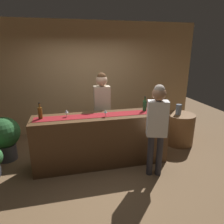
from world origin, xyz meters
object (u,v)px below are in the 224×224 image
at_px(round_side_table, 179,129).
at_px(wine_glass_mid_counter, 105,111).
at_px(wine_bottle_amber, 40,113).
at_px(vase_on_side_table, 179,109).
at_px(potted_plant_tall, 4,136).
at_px(wine_glass_near_customer, 66,111).
at_px(customer_sipping, 157,122).
at_px(bartender, 102,103).
at_px(wine_bottle_green, 145,106).

bearing_deg(round_side_table, wine_glass_mid_counter, -163.81).
bearing_deg(round_side_table, wine_bottle_amber, -172.48).
distance_m(vase_on_side_table, potted_plant_tall, 3.82).
height_order(wine_glass_near_customer, customer_sipping, customer_sipping).
height_order(wine_bottle_amber, wine_glass_near_customer, wine_bottle_amber).
bearing_deg(customer_sipping, round_side_table, 60.13).
bearing_deg(wine_glass_mid_counter, customer_sipping, -32.66).
bearing_deg(wine_glass_mid_counter, wine_glass_near_customer, 167.52).
height_order(wine_bottle_amber, round_side_table, wine_bottle_amber).
xyz_separation_m(wine_glass_mid_counter, round_side_table, (1.92, 0.56, -0.74)).
relative_size(vase_on_side_table, potted_plant_tall, 0.26).
bearing_deg(bartender, round_side_table, 177.38).
height_order(customer_sipping, round_side_table, customer_sipping).
distance_m(customer_sipping, round_side_table, 1.68).
bearing_deg(round_side_table, bartender, 175.97).
distance_m(bartender, round_side_table, 1.99).
distance_m(customer_sipping, vase_on_side_table, 1.51).
distance_m(wine_glass_mid_counter, potted_plant_tall, 2.15).
xyz_separation_m(wine_bottle_green, potted_plant_tall, (-2.79, 0.50, -0.59)).
xyz_separation_m(wine_glass_near_customer, vase_on_side_table, (2.54, 0.41, -0.25)).
height_order(wine_bottle_green, wine_glass_mid_counter, wine_bottle_green).
bearing_deg(potted_plant_tall, customer_sipping, -23.35).
distance_m(wine_glass_near_customer, bartender, 0.93).
bearing_deg(vase_on_side_table, potted_plant_tall, 178.29).
bearing_deg(wine_glass_mid_counter, bartender, 84.74).
bearing_deg(round_side_table, wine_glass_near_customer, -171.24).
bearing_deg(potted_plant_tall, vase_on_side_table, -1.71).
relative_size(wine_bottle_green, customer_sipping, 0.18).
xyz_separation_m(wine_bottle_green, wine_glass_near_customer, (-1.53, -0.02, -0.01)).
relative_size(customer_sipping, round_side_table, 2.25).
height_order(vase_on_side_table, potted_plant_tall, vase_on_side_table).
distance_m(wine_glass_near_customer, potted_plant_tall, 1.48).
bearing_deg(customer_sipping, wine_bottle_green, 102.81).
bearing_deg(wine_glass_near_customer, vase_on_side_table, 9.16).
xyz_separation_m(wine_bottle_amber, wine_glass_mid_counter, (1.15, -0.15, -0.01)).
bearing_deg(wine_bottle_green, customer_sipping, -93.90).
xyz_separation_m(vase_on_side_table, potted_plant_tall, (-3.80, 0.11, -0.33)).
bearing_deg(bartender, wine_glass_mid_counter, 86.15).
xyz_separation_m(bartender, potted_plant_tall, (-2.02, -0.01, -0.56)).
distance_m(wine_glass_mid_counter, customer_sipping, 0.94).
bearing_deg(wine_glass_near_customer, bartender, 35.05).
bearing_deg(bartender, vase_on_side_table, 177.49).
relative_size(wine_bottle_green, potted_plant_tall, 0.33).
xyz_separation_m(wine_glass_near_customer, wine_glass_mid_counter, (0.70, -0.15, 0.00)).
relative_size(wine_bottle_green, wine_bottle_amber, 1.00).
bearing_deg(wine_bottle_amber, wine_glass_near_customer, 0.33).
bearing_deg(bartender, wine_bottle_amber, 25.19).
xyz_separation_m(bartender, customer_sipping, (0.73, -1.19, -0.06)).
distance_m(wine_bottle_green, wine_glass_mid_counter, 0.86).
relative_size(bartender, potted_plant_tall, 1.91).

